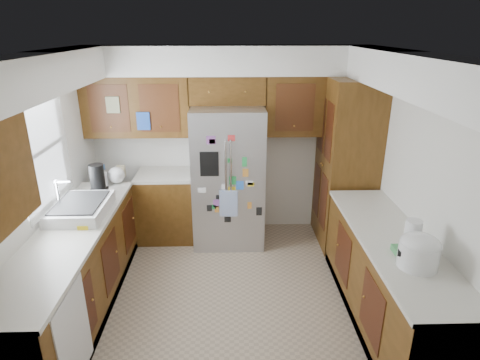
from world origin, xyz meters
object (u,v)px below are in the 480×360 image
object	(u,v)px
rice_cooker	(419,250)
fridge	(228,177)
pantry	(346,164)
paper_towel	(412,237)

from	to	relation	value
rice_cooker	fridge	bearing A→B (deg)	124.99
pantry	paper_towel	distance (m)	1.89
pantry	rice_cooker	xyz separation A→B (m)	(-0.00, -2.09, -0.01)
fridge	rice_cooker	world-z (taller)	fridge
rice_cooker	paper_towel	distance (m)	0.20
rice_cooker	paper_towel	world-z (taller)	paper_towel
paper_towel	pantry	bearing A→B (deg)	90.79
pantry	fridge	size ratio (longest dim) A/B	1.19
paper_towel	rice_cooker	bearing A→B (deg)	-97.70
pantry	paper_towel	bearing A→B (deg)	-89.21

